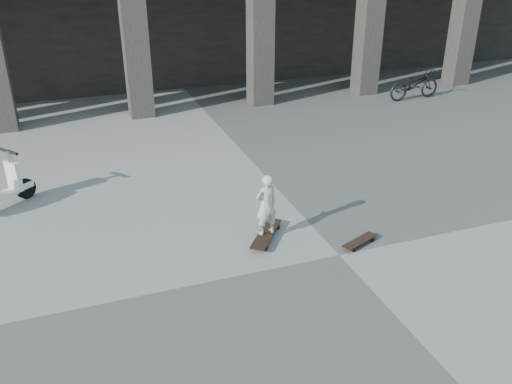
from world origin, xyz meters
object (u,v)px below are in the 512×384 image
object	(u,v)px
child	(266,205)
bicycle	(414,85)
longboard	(266,234)
skateboard_spare	(360,241)

from	to	relation	value
child	bicycle	bearing A→B (deg)	-149.55
longboard	bicycle	world-z (taller)	bicycle
longboard	child	distance (m)	0.56
child	bicycle	size ratio (longest dim) A/B	0.61
longboard	bicycle	xyz separation A→B (m)	(7.33, 6.41, 0.38)
bicycle	skateboard_spare	bearing A→B (deg)	136.59
child	longboard	bearing A→B (deg)	-100.73
skateboard_spare	bicycle	xyz separation A→B (m)	(5.94, 7.13, 0.39)
skateboard_spare	bicycle	world-z (taller)	bicycle
skateboard_spare	bicycle	distance (m)	9.28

